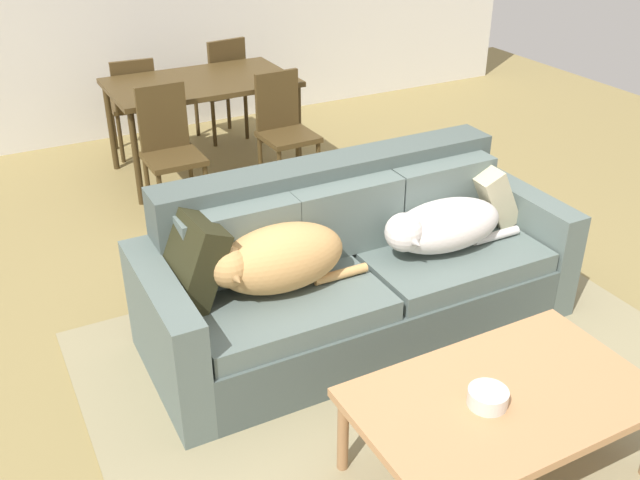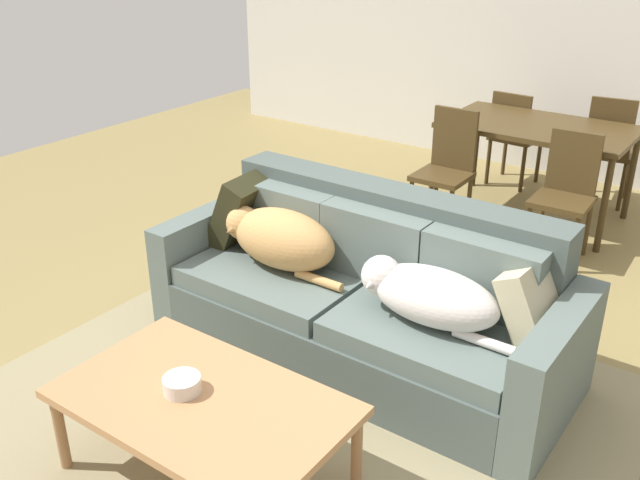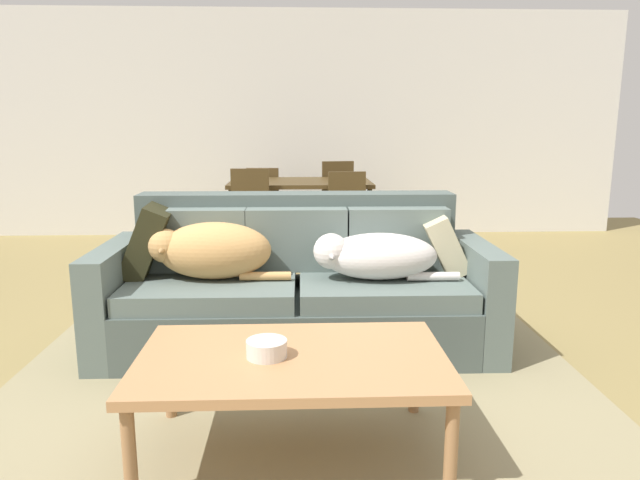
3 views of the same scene
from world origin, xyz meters
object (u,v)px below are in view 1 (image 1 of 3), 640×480
(couch, at_px, (354,271))
(dining_chair_near_left, at_px, (170,146))
(bowl_on_coffee_table, at_px, (488,397))
(dining_chair_far_right, at_px, (223,85))
(coffee_table, at_px, (503,402))
(dining_chair_far_left, at_px, (134,101))
(dog_on_left_cushion, at_px, (277,259))
(throw_pillow_by_right_arm, at_px, (485,192))
(dog_on_right_cushion, at_px, (441,226))
(throw_pillow_by_left_arm, at_px, (188,259))
(dining_table, at_px, (201,88))
(dining_chair_near_right, at_px, (284,126))

(couch, height_order, dining_chair_near_left, dining_chair_near_left)
(couch, distance_m, bowl_on_coffee_table, 1.29)
(bowl_on_coffee_table, xyz_separation_m, dining_chair_far_right, (0.58, 4.42, 0.04))
(coffee_table, relative_size, dining_chair_far_left, 1.43)
(dog_on_left_cushion, distance_m, throw_pillow_by_right_arm, 1.44)
(dog_on_left_cushion, xyz_separation_m, dog_on_right_cushion, (0.97, -0.05, -0.03))
(bowl_on_coffee_table, relative_size, dining_chair_far_right, 0.17)
(dog_on_left_cushion, relative_size, throw_pillow_by_left_arm, 1.89)
(couch, xyz_separation_m, dog_on_right_cushion, (0.45, -0.16, 0.24))
(throw_pillow_by_right_arm, bearing_deg, coffee_table, -125.90)
(dining_table, bearing_deg, throw_pillow_by_left_arm, -111.11)
(dining_chair_near_left, height_order, dining_chair_far_right, same)
(throw_pillow_by_left_arm, height_order, dining_chair_near_right, dining_chair_near_right)
(dining_table, bearing_deg, dining_chair_far_right, 55.86)
(dining_chair_far_left, xyz_separation_m, dining_chair_far_right, (0.83, 0.01, 0.02))
(couch, distance_m, dining_chair_near_left, 1.96)
(throw_pillow_by_right_arm, bearing_deg, dog_on_right_cushion, -156.95)
(dining_chair_near_right, bearing_deg, dining_chair_near_left, 179.45)
(throw_pillow_by_right_arm, height_order, dining_chair_near_left, dining_chair_near_left)
(dining_chair_near_left, bearing_deg, dining_table, 52.25)
(bowl_on_coffee_table, relative_size, dining_chair_far_left, 0.19)
(dog_on_right_cushion, bearing_deg, throw_pillow_by_left_arm, 171.61)
(throw_pillow_by_left_arm, relative_size, bowl_on_coffee_table, 2.70)
(throw_pillow_by_right_arm, relative_size, dining_chair_far_right, 0.39)
(bowl_on_coffee_table, height_order, dining_chair_near_left, dining_chair_near_left)
(dog_on_right_cushion, bearing_deg, dog_on_left_cushion, 177.52)
(couch, bearing_deg, dog_on_left_cushion, -167.50)
(dog_on_left_cushion, bearing_deg, dog_on_right_cushion, -2.48)
(dog_on_left_cushion, height_order, dining_chair_far_right, dining_chair_far_right)
(couch, relative_size, dog_on_left_cushion, 2.83)
(dog_on_left_cushion, xyz_separation_m, throw_pillow_by_right_arm, (1.43, 0.15, -0.01))
(dog_on_right_cushion, bearing_deg, coffee_table, -112.92)
(bowl_on_coffee_table, bearing_deg, dog_on_right_cushion, 62.59)
(throw_pillow_by_right_arm, xyz_separation_m, dining_table, (-0.88, 2.49, 0.09))
(bowl_on_coffee_table, height_order, dining_chair_near_right, dining_chair_near_right)
(couch, bearing_deg, throw_pillow_by_left_arm, 177.13)
(dining_chair_far_right, bearing_deg, dog_on_left_cushion, 65.87)
(throw_pillow_by_right_arm, xyz_separation_m, dining_chair_far_right, (-0.47, 3.10, -0.10))
(dining_chair_far_right, bearing_deg, dining_chair_far_left, -6.52)
(throw_pillow_by_left_arm, distance_m, throw_pillow_by_right_arm, 1.84)
(throw_pillow_by_left_arm, height_order, dining_chair_far_left, throw_pillow_by_left_arm)
(dog_on_right_cushion, relative_size, dining_chair_far_left, 0.98)
(couch, relative_size, dining_chair_near_right, 2.59)
(couch, xyz_separation_m, dog_on_left_cushion, (-0.52, -0.11, 0.28))
(dog_on_right_cushion, bearing_deg, dining_chair_far_left, 104.57)
(couch, height_order, dining_table, couch)
(throw_pillow_by_left_arm, bearing_deg, dining_chair_near_right, 53.12)
(dog_on_left_cushion, distance_m, throw_pillow_by_left_arm, 0.44)
(dining_table, bearing_deg, throw_pillow_by_right_arm, -70.51)
(dining_table, relative_size, dining_chair_near_left, 1.54)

